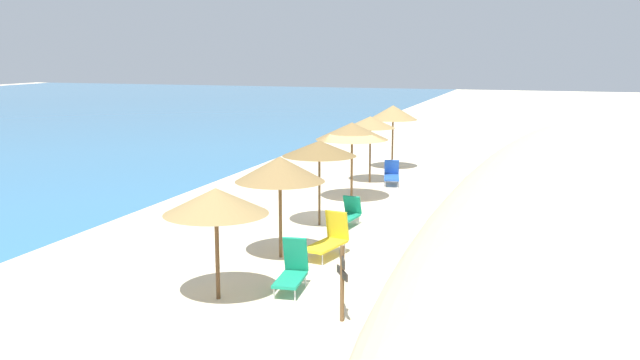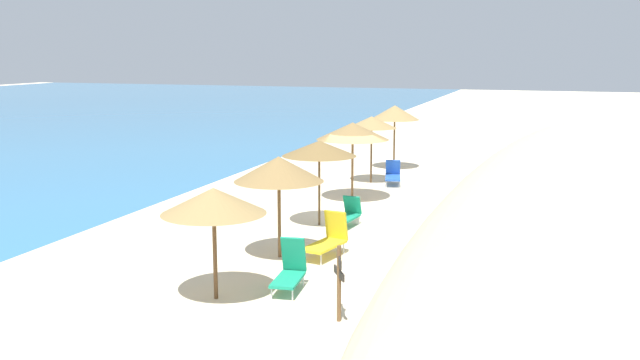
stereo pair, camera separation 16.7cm
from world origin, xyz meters
The scene contains 13 objects.
ground_plane centered at (0.00, 0.00, 0.00)m, with size 160.00×160.00×0.00m, color beige.
dune_ridge centered at (-2.86, -7.12, 1.43)m, with size 36.64×6.20×2.86m, color beige.
beach_umbrella_0 centered at (-9.80, 0.44, 2.24)m, with size 2.34×2.34×2.54m.
beach_umbrella_1 centered at (-6.29, 0.31, 2.41)m, with size 2.40×2.40×2.75m.
beach_umbrella_2 centered at (-2.55, 0.45, 2.47)m, with size 2.35×2.35×2.72m.
beach_umbrella_3 centered at (1.50, 0.53, 2.59)m, with size 2.67×2.67×2.91m.
beach_umbrella_4 centered at (5.21, 0.78, 2.55)m, with size 2.09×2.09×2.80m.
beach_umbrella_5 centered at (9.01, 0.67, 2.65)m, with size 2.30×2.30×2.99m.
lounge_chair_0 centered at (-5.80, -0.89, 0.48)m, with size 1.62×0.95×1.17m.
lounge_chair_1 centered at (5.09, -0.19, 0.41)m, with size 1.53×0.92×0.98m.
lounge_chair_2 centered at (-2.47, -0.43, 0.38)m, with size 1.56×0.74×0.91m.
lounge_chair_3 centered at (-8.69, -0.92, 0.48)m, with size 1.37×0.72×1.19m.
wooden_signpost centered at (-10.20, -2.58, 0.97)m, with size 0.79×0.41×1.61m.
Camera 1 is at (-23.58, -6.53, 5.50)m, focal length 39.99 mm.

